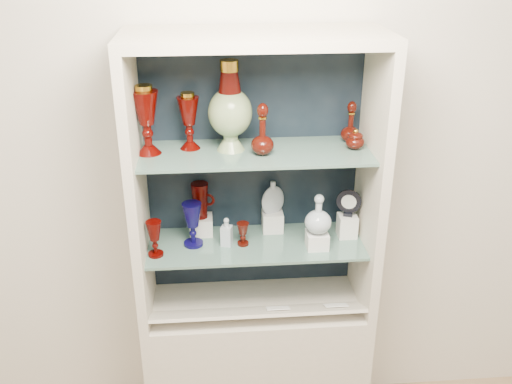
{
  "coord_description": "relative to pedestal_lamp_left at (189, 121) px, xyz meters",
  "views": [
    {
      "loc": [
        -0.17,
        -0.58,
        2.29
      ],
      "look_at": [
        0.0,
        1.53,
        1.3
      ],
      "focal_mm": 40.0,
      "sensor_mm": 36.0,
      "label": 1
    }
  ],
  "objects": [
    {
      "name": "wall_back",
      "position": [
        0.26,
        0.14,
        -0.19
      ],
      "size": [
        3.5,
        0.02,
        2.8
      ],
      "primitive_type": "cube",
      "color": "silver",
      "rests_on": "ground"
    },
    {
      "name": "cabinet_top_cap",
      "position": [
        0.26,
        -0.08,
        0.33
      ],
      "size": [
        1.0,
        0.4,
        0.04
      ],
      "primitive_type": "cube",
      "color": "beige",
      "rests_on": "cabinet_side_left"
    },
    {
      "name": "label_ledge",
      "position": [
        0.26,
        -0.19,
        -0.81
      ],
      "size": [
        0.92,
        0.17,
        0.09
      ],
      "primitive_type": "cube",
      "rotation": [
        -0.44,
        0.0,
        0.0
      ],
      "color": "beige",
      "rests_on": "cabinet_base"
    },
    {
      "name": "riser_ruby_pitcher",
      "position": [
        0.03,
        0.05,
        -0.5
      ],
      "size": [
        0.1,
        0.1,
        0.08
      ],
      "primitive_type": "cube",
      "color": "silver",
      "rests_on": "shelf_lower"
    },
    {
      "name": "cabinet_back_panel",
      "position": [
        0.26,
        0.11,
        -0.26
      ],
      "size": [
        0.98,
        0.02,
        1.15
      ],
      "primitive_type": "cube",
      "color": "black",
      "rests_on": "cabinet_base"
    },
    {
      "name": "ruby_decanter_b",
      "position": [
        0.66,
        0.02,
        -0.02
      ],
      "size": [
        0.08,
        0.08,
        0.18
      ],
      "primitive_type": null,
      "rotation": [
        0.0,
        0.0,
        0.02
      ],
      "color": "#400E07",
      "rests_on": "shelf_upper"
    },
    {
      "name": "shelf_upper",
      "position": [
        0.26,
        -0.06,
        -0.12
      ],
      "size": [
        0.92,
        0.34,
        0.01
      ],
      "primitive_type": "cube",
      "color": "slate",
      "rests_on": "cabinet_side_left"
    },
    {
      "name": "flat_flask",
      "position": [
        0.35,
        0.05,
        -0.37
      ],
      "size": [
        0.12,
        0.08,
        0.15
      ],
      "primitive_type": null,
      "rotation": [
        0.0,
        0.0,
        0.38
      ],
      "color": "#A9B3BC",
      "rests_on": "riser_flat_flask"
    },
    {
      "name": "clear_round_decanter",
      "position": [
        0.52,
        -0.12,
        -0.38
      ],
      "size": [
        0.13,
        0.13,
        0.17
      ],
      "primitive_type": null,
      "rotation": [
        0.0,
        0.0,
        -0.14
      ],
      "color": "#A0B1BC",
      "rests_on": "riser_clear_round_decanter"
    },
    {
      "name": "ruby_decanter_a",
      "position": [
        0.29,
        -0.09,
        0.0
      ],
      "size": [
        0.11,
        0.11,
        0.23
      ],
      "primitive_type": null,
      "rotation": [
        0.0,
        0.0,
        0.25
      ],
      "color": "#400E07",
      "rests_on": "shelf_upper"
    },
    {
      "name": "cabinet_side_left",
      "position": [
        -0.22,
        -0.08,
        -0.26
      ],
      "size": [
        0.04,
        0.4,
        1.15
      ],
      "primitive_type": "cube",
      "color": "beige",
      "rests_on": "cabinet_base"
    },
    {
      "name": "cabinet_side_right",
      "position": [
        0.74,
        -0.08,
        -0.26
      ],
      "size": [
        0.04,
        0.4,
        1.15
      ],
      "primitive_type": "cube",
      "color": "beige",
      "rests_on": "cabinet_base"
    },
    {
      "name": "riser_cameo_medallion",
      "position": [
        0.67,
        -0.03,
        -0.49
      ],
      "size": [
        0.08,
        0.08,
        0.1
      ],
      "primitive_type": "cube",
      "color": "silver",
      "rests_on": "shelf_lower"
    },
    {
      "name": "cameo_medallion",
      "position": [
        0.67,
        -0.03,
        -0.37
      ],
      "size": [
        0.11,
        0.07,
        0.13
      ],
      "primitive_type": null,
      "rotation": [
        0.0,
        0.0,
        -0.32
      ],
      "color": "black",
      "rests_on": "riser_cameo_medallion"
    },
    {
      "name": "ruby_goblet_small",
      "position": [
        0.21,
        -0.07,
        -0.48
      ],
      "size": [
        0.07,
        0.07,
        0.1
      ],
      "primitive_type": null,
      "rotation": [
        0.0,
        0.0,
        -0.36
      ],
      "color": "#400E07",
      "rests_on": "shelf_lower"
    },
    {
      "name": "pedestal_lamp_left",
      "position": [
        0.0,
        0.0,
        0.0
      ],
      "size": [
        0.1,
        0.1,
        0.23
      ],
      "primitive_type": null,
      "rotation": [
        0.0,
        0.0,
        -0.1
      ],
      "color": "#400502",
      "rests_on": "shelf_upper"
    },
    {
      "name": "cobalt_goblet",
      "position": [
        -0.0,
        -0.06,
        -0.44
      ],
      "size": [
        0.11,
        0.11,
        0.2
      ],
      "primitive_type": null,
      "rotation": [
        0.0,
        0.0,
        -0.34
      ],
      "color": "#0D0845",
      "rests_on": "shelf_lower"
    },
    {
      "name": "lidded_bowl",
      "position": [
        0.66,
        -0.06,
        -0.07
      ],
      "size": [
        0.09,
        0.09,
        0.09
      ],
      "primitive_type": null,
      "rotation": [
        0.0,
        0.0,
        0.26
      ],
      "color": "#400E07",
      "rests_on": "shelf_upper"
    },
    {
      "name": "ruby_goblet_tall",
      "position": [
        -0.16,
        -0.13,
        -0.46
      ],
      "size": [
        0.07,
        0.07,
        0.16
      ],
      "primitive_type": null,
      "rotation": [
        0.0,
        0.0,
        -0.12
      ],
      "color": "#400502",
      "rests_on": "shelf_lower"
    },
    {
      "name": "riser_clear_round_decanter",
      "position": [
        0.52,
        -0.12,
        -0.5
      ],
      "size": [
        0.09,
        0.09,
        0.07
      ],
      "primitive_type": "cube",
      "color": "silver",
      "rests_on": "shelf_lower"
    },
    {
      "name": "enamel_urn",
      "position": [
        0.16,
        -0.03,
        0.06
      ],
      "size": [
        0.21,
        0.21,
        0.36
      ],
      "primitive_type": null,
      "rotation": [
        0.0,
        0.0,
        -0.24
      ],
      "color": "#0F4E20",
      "rests_on": "shelf_upper"
    },
    {
      "name": "ruby_pitcher",
      "position": [
        0.03,
        0.05,
        -0.38
      ],
      "size": [
        0.14,
        0.11,
        0.16
      ],
      "primitive_type": null,
      "rotation": [
        0.0,
        0.0,
        -0.33
      ],
      "color": "#400502",
      "rests_on": "riser_ruby_pitcher"
    },
    {
      "name": "cabinet_base",
      "position": [
        0.26,
        -0.08,
        -1.21
      ],
      "size": [
        1.0,
        0.4,
        0.75
      ],
      "primitive_type": "cube",
      "color": "beige",
      "rests_on": "ground"
    },
    {
      "name": "riser_flat_flask",
      "position": [
        0.35,
        0.05,
        -0.49
      ],
      "size": [
        0.09,
        0.09,
        0.09
      ],
      "primitive_type": "cube",
      "color": "silver",
      "rests_on": "shelf_lower"
    },
    {
      "name": "clear_square_bottle",
      "position": [
        0.14,
        -0.07,
        -0.47
      ],
      "size": [
        0.06,
        0.06,
        0.13
      ],
      "primitive_type": null,
      "rotation": [
        0.0,
        0.0,
        -0.31
      ],
      "color": "#A0B1BC",
      "rests_on": "shelf_lower"
    },
    {
      "name": "pedestal_lamp_right",
      "position": [
        -0.16,
        -0.04,
        0.02
      ],
      "size": [
        0.13,
        0.13,
        0.27
      ],
      "primitive_type": null,
      "rotation": [
        0.0,
        0.0,
        -0.31
      ],
      "color": "#400502",
      "rests_on": "shelf_upper"
    },
    {
      "name": "label_card_0",
      "position": [
        0.6,
        -0.19,
        -0.79
      ],
      "size": [
        0.1,
        0.06,
        0.03
      ],
      "primitive_type": "cube",
      "rotation": [
        -0.44,
        0.0,
        0.0
      ],
      "color": "white",
      "rests_on": "label_ledge"
    },
    {
      "name": "shelf_lower",
      "position": [
        0.26,
        -0.06,
        -0.54
      ],
      "size": [
        0.92,
        0.34,
        0.01
      ],
      "primitive_type": "cube",
      "color": "slate",
      "rests_on": "cabinet_side_left"
    },
    {
      "name": "label_card_1",
      "position": [
        0.35,
        -0.19,
        -0.79
      ],
      "size": [
        0.1,
        0.06,
        0.03
      ],
      "primitive_type": "cube",
      "rotation": [
        -0.44,
        0.0,
        0.0
      ],
      "color": "white",
      "rests_on": "label_ledge"
    }
  ]
}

